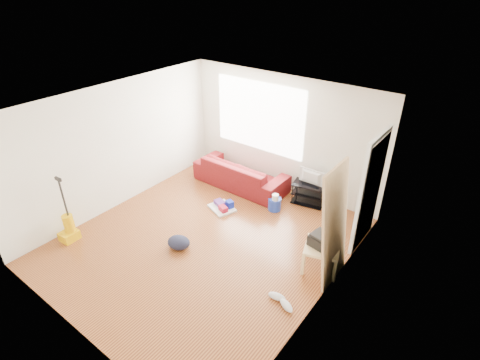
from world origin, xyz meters
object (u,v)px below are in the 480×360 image
Objects in this scene: sofa at (241,185)px; vacuum at (69,228)px; bucket at (274,209)px; tv_stand at (309,193)px; side_table at (322,250)px; cleaning_tray at (223,207)px; backpack at (179,247)px.

vacuum is (-1.31, -3.39, 0.23)m from sofa.
vacuum is at bearing -128.80° from bucket.
tv_stand is at bearing -170.17° from sofa.
sofa is 2.98m from side_table.
tv_stand is 1.79m from cleaning_tray.
side_table is (2.64, -1.34, 0.37)m from sofa.
backpack is at bearing -124.22° from tv_stand.
vacuum reaches higher than bucket.
bucket is at bearing -135.42° from tv_stand.
vacuum reaches higher than cleaning_tray.
tv_stand is 0.79m from bucket.
tv_stand is 1.16× the size of cleaning_tray.
bucket is 3.90m from vacuum.
vacuum is (-1.74, -1.01, 0.23)m from backpack.
side_table is at bearing 23.79° from vacuum.
vacuum is at bearing -152.51° from side_table.
tv_stand reaches higher than bucket.
bucket is 0.21× the size of vacuum.
bucket is (-0.43, -0.63, -0.23)m from tv_stand.
sofa is 1.70× the size of vacuum.
tv_stand is at bearing 48.26° from vacuum.
bucket is 0.42× the size of cleaning_tray.
sofa is 3.64m from vacuum.
vacuum is (-2.87, -3.66, -0.00)m from tv_stand.
tv_stand is at bearing 124.01° from side_table.
tv_stand is 1.94m from side_table.
backpack is (-0.70, -2.02, 0.00)m from bucket.
bucket is (-1.51, 0.98, -0.37)m from side_table.
side_table is 4.45m from vacuum.
side_table reaches higher than bucket.
sofa reaches higher than bucket.
cleaning_tray is at bearing 106.03° from sofa.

